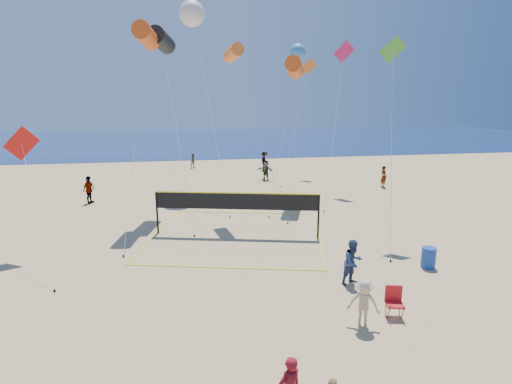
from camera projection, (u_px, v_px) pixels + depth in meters
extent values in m
plane|color=tan|center=(308.00, 349.00, 11.29)|extent=(120.00, 120.00, 0.00)
cube|color=navy|center=(204.00, 139.00, 70.79)|extent=(140.00, 50.00, 0.03)
imported|color=navy|center=(353.00, 262.00, 15.13)|extent=(1.03, 0.93, 1.76)
imported|color=tan|center=(364.00, 303.00, 12.28)|extent=(1.15, 0.98, 1.55)
imported|color=gray|center=(89.00, 190.00, 27.05)|extent=(0.87, 1.19, 1.87)
imported|color=gray|center=(266.00, 170.00, 34.86)|extent=(1.53, 1.48, 1.74)
imported|color=gray|center=(384.00, 177.00, 32.02)|extent=(0.49, 0.68, 1.73)
imported|color=gray|center=(193.00, 161.00, 41.28)|extent=(0.82, 0.71, 1.44)
imported|color=gray|center=(265.00, 161.00, 39.76)|extent=(0.92, 1.31, 1.86)
cube|color=red|center=(395.00, 305.00, 12.86)|extent=(0.65, 0.61, 0.06)
cube|color=red|center=(394.00, 293.00, 13.01)|extent=(0.54, 0.18, 0.54)
cylinder|color=black|center=(389.00, 313.00, 12.73)|extent=(0.09, 0.27, 0.70)
cylinder|color=black|center=(386.00, 307.00, 13.12)|extent=(0.09, 0.27, 0.70)
cylinder|color=black|center=(403.00, 313.00, 12.70)|extent=(0.09, 0.27, 0.70)
cylinder|color=black|center=(399.00, 307.00, 13.08)|extent=(0.09, 0.27, 0.70)
cylinder|color=#173C96|center=(429.00, 258.00, 16.72)|extent=(0.69, 0.69, 0.87)
cylinder|color=black|center=(157.00, 213.00, 20.83)|extent=(0.10, 0.10, 2.23)
cylinder|color=black|center=(318.00, 216.00, 20.25)|extent=(0.10, 0.10, 2.23)
cube|color=black|center=(237.00, 201.00, 20.39)|extent=(8.13, 2.04, 0.84)
cube|color=yellow|center=(236.00, 193.00, 20.29)|extent=(8.13, 2.05, 0.06)
cube|color=yellow|center=(225.00, 268.00, 16.73)|extent=(8.33, 2.12, 0.02)
cube|color=yellow|center=(245.00, 213.00, 24.86)|extent=(8.33, 2.12, 0.02)
cylinder|color=#D04915|center=(146.00, 36.00, 21.98)|extent=(1.38, 2.54, 1.32)
cylinder|color=silver|center=(136.00, 135.00, 19.92)|extent=(1.04, 6.53, 10.29)
cylinder|color=black|center=(123.00, 256.00, 17.87)|extent=(0.08, 0.08, 0.10)
cylinder|color=black|center=(162.00, 40.00, 23.74)|extent=(1.62, 2.70, 1.38)
cylinder|color=silver|center=(177.00, 131.00, 22.15)|extent=(1.46, 6.01, 10.30)
cylinder|color=black|center=(195.00, 236.00, 20.56)|extent=(0.08, 0.08, 0.10)
cylinder|color=orange|center=(233.00, 53.00, 22.72)|extent=(1.09, 1.92, 0.99)
cylinder|color=silver|center=(260.00, 138.00, 22.69)|extent=(2.69, 2.77, 9.45)
cylinder|color=black|center=(288.00, 223.00, 22.66)|extent=(0.08, 0.08, 0.10)
cube|color=red|center=(21.00, 143.00, 17.69)|extent=(1.60, 0.26, 1.57)
cylinder|color=silver|center=(36.00, 210.00, 16.16)|extent=(2.25, 4.75, 4.96)
cylinder|color=black|center=(55.00, 291.00, 14.64)|extent=(0.08, 0.08, 0.10)
cube|color=green|center=(392.00, 49.00, 19.56)|extent=(1.30, 0.38, 1.33)
cylinder|color=silver|center=(392.00, 149.00, 18.45)|extent=(1.62, 4.23, 9.25)
cylinder|color=black|center=(391.00, 261.00, 17.34)|extent=(0.08, 0.08, 0.10)
cube|color=#D1215F|center=(344.00, 51.00, 29.78)|extent=(1.34, 0.93, 1.60)
cylinder|color=silver|center=(335.00, 125.00, 27.41)|extent=(3.54, 6.78, 10.36)
cylinder|color=black|center=(324.00, 211.00, 25.04)|extent=(0.08, 0.08, 0.10)
sphere|color=silver|center=(192.00, 14.00, 28.71)|extent=(2.20, 2.20, 1.83)
cylinder|color=silver|center=(209.00, 106.00, 26.25)|extent=(1.65, 8.47, 12.90)
cylinder|color=black|center=(230.00, 217.00, 23.78)|extent=(0.08, 0.08, 0.10)
sphere|color=#337ECD|center=(298.00, 52.00, 29.18)|extent=(1.40, 1.40, 1.22)
cylinder|color=silver|center=(296.00, 124.00, 28.97)|extent=(0.81, 2.70, 10.23)
cylinder|color=black|center=(294.00, 197.00, 28.77)|extent=(0.08, 0.08, 0.10)
cylinder|color=silver|center=(179.00, 88.00, 28.89)|extent=(1.49, 8.74, 15.37)
cylinder|color=black|center=(172.00, 206.00, 26.31)|extent=(0.08, 0.08, 0.10)
cube|color=orange|center=(309.00, 67.00, 36.18)|extent=(1.37, 0.51, 1.43)
cylinder|color=silver|center=(296.00, 123.00, 34.16)|extent=(3.86, 5.87, 9.79)
cylinder|color=black|center=(281.00, 187.00, 32.13)|extent=(0.08, 0.08, 0.10)
cylinder|color=#D04915|center=(295.00, 68.00, 26.15)|extent=(1.87, 2.74, 1.39)
cylinder|color=silver|center=(282.00, 139.00, 24.99)|extent=(2.51, 4.08, 8.90)
cylinder|color=black|center=(269.00, 217.00, 23.84)|extent=(0.08, 0.08, 0.10)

